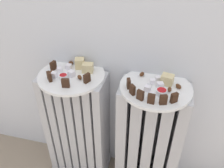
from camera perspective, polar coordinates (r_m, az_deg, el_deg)
radiator_left at (r=1.19m, az=-8.57°, el=-10.81°), size 0.31×0.16×0.62m
radiator_right at (r=1.14m, az=9.13°, el=-13.97°), size 0.31×0.16×0.62m
plate_left at (r=0.99m, az=-10.14°, el=2.11°), size 0.29×0.29×0.01m
plate_right at (r=0.92m, az=10.93°, el=-0.85°), size 0.29×0.29×0.01m
dark_cake_slice_left_0 at (r=1.03m, az=-14.56°, el=4.50°), size 0.02×0.03×0.04m
dark_cake_slice_left_1 at (r=0.96m, az=-15.49°, el=1.83°), size 0.03×0.03×0.04m
dark_cake_slice_left_2 at (r=0.90m, az=-11.62°, el=0.22°), size 0.03×0.02×0.04m
dark_cake_slice_left_3 at (r=0.92m, az=-6.33°, el=1.47°), size 0.02×0.03×0.04m
marble_cake_slice_left_0 at (r=1.02m, az=-8.10°, el=5.20°), size 0.05×0.05×0.05m
marble_cake_slice_left_1 at (r=0.99m, az=-6.13°, el=4.07°), size 0.05×0.04×0.04m
turkish_delight_left_0 at (r=0.98m, az=-14.35°, el=2.25°), size 0.02×0.02×0.02m
turkish_delight_left_1 at (r=0.97m, az=-10.17°, el=2.60°), size 0.03×0.03×0.02m
turkish_delight_left_2 at (r=1.02m, az=-10.81°, el=4.28°), size 0.03×0.03×0.02m
turkish_delight_left_3 at (r=1.01m, az=-13.08°, el=3.53°), size 0.03×0.03×0.02m
medjool_date_left_0 at (r=0.95m, az=-8.15°, el=1.71°), size 0.03×0.03×0.02m
medjool_date_left_1 at (r=1.01m, az=-14.85°, el=2.88°), size 0.03×0.03×0.02m
medjool_date_left_2 at (r=1.06m, az=-10.30°, el=5.23°), size 0.03×0.03×0.02m
jam_bowl_left at (r=0.96m, az=-12.14°, el=1.83°), size 0.04×0.04×0.02m
dark_cake_slice_right_0 at (r=0.89m, az=4.21°, el=0.13°), size 0.02×0.03×0.04m
dark_cake_slice_right_1 at (r=0.85m, az=5.15°, el=-1.44°), size 0.03×0.03×0.04m
dark_cake_slice_right_2 at (r=0.83m, az=7.12°, el=-2.81°), size 0.03×0.02×0.04m
dark_cake_slice_right_3 at (r=0.82m, az=9.84°, el=-3.69°), size 0.03×0.01×0.04m
dark_cake_slice_right_4 at (r=0.82m, az=12.78°, el=-3.89°), size 0.03×0.02×0.04m
dark_cake_slice_right_5 at (r=0.84m, az=15.38°, el=-3.39°), size 0.03×0.03×0.04m
marble_cake_slice_right_0 at (r=0.93m, az=13.72°, el=1.10°), size 0.05×0.05×0.04m
turkish_delight_right_0 at (r=0.95m, az=11.39°, el=1.30°), size 0.03×0.03×0.02m
turkish_delight_right_1 at (r=0.91m, az=12.02°, el=-0.35°), size 0.03×0.03×0.02m
turkish_delight_right_2 at (r=0.88m, az=8.90°, el=-1.11°), size 0.03×0.03×0.02m
turkish_delight_right_3 at (r=0.93m, az=10.08°, el=0.62°), size 0.02×0.02×0.02m
medjool_date_right_0 at (r=0.90m, az=14.28°, el=-1.34°), size 0.02×0.03×0.02m
medjool_date_right_1 at (r=0.97m, az=7.53°, el=2.50°), size 0.03×0.03×0.02m
medjool_date_right_2 at (r=0.93m, az=16.38°, el=-0.55°), size 0.03×0.03×0.01m
jam_bowl_right at (r=0.87m, az=12.35°, el=-1.96°), size 0.04×0.04×0.02m
fork at (r=0.89m, az=9.26°, el=-1.35°), size 0.02×0.10×0.00m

